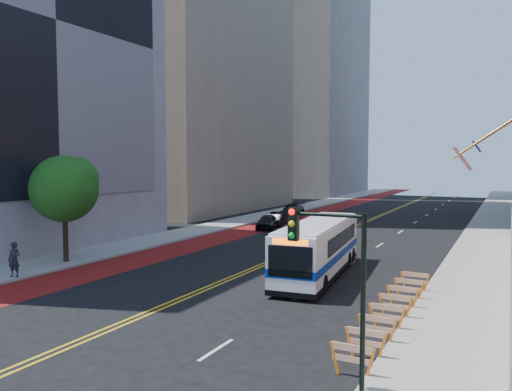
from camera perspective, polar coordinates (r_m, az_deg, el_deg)
The scene contains 16 objects.
ground at distance 22.26m, azimuth -12.63°, elevation -13.12°, with size 160.00×160.00×0.00m, color black.
sidewalk_left at distance 53.34m, azimuth -1.87°, elevation -2.94°, with size 4.00×140.00×0.15m, color gray.
sidewalk_right at distance 46.78m, azimuth 24.88°, elevation -4.29°, with size 4.00×140.00×0.15m, color gray.
bus_lane_paint at distance 51.58m, azimuth 1.93°, elevation -3.25°, with size 3.60×140.00×0.01m, color #600D0E.
center_line_inner at distance 48.77m, azimuth 10.40°, elevation -3.74°, with size 0.14×140.00×0.01m, color gold.
center_line_outer at distance 48.67m, azimuth 10.81°, elevation -3.76°, with size 0.14×140.00×0.01m, color gold.
lane_dashes at distance 55.41m, azimuth 17.75°, elevation -2.94°, with size 0.14×98.20×0.01m.
midrise_left_far at distance 104.82m, azimuth 5.47°, elevation 18.34°, with size 20.00×26.00×65.00m, color slate.
construction_barriers at distance 20.98m, azimuth 15.18°, elevation -12.30°, with size 1.42×10.91×1.00m.
street_tree at distance 33.51m, azimuth -20.96°, elevation 0.99°, with size 4.20×4.20×6.70m.
traffic_signal at distance 13.77m, azimuth 8.59°, elevation -7.74°, with size 2.21×0.34×5.07m.
transit_bus at distance 28.61m, azimuth 7.23°, elevation -5.90°, with size 3.71×11.42×3.08m.
car_a at distance 47.49m, azimuth 1.27°, elevation -3.05°, with size 1.63×4.05×1.38m, color black.
car_b at distance 50.43m, azimuth 2.46°, elevation -2.66°, with size 1.41×4.06×1.34m, color black.
car_c at distance 58.31m, azimuth 4.18°, elevation -1.70°, with size 2.04×5.02×1.46m, color black.
pedestrian at distance 30.51m, azimuth -25.91°, elevation -6.60°, with size 0.70×0.46×1.93m, color black.
Camera 1 is at (13.68, -16.30, 6.51)m, focal length 35.00 mm.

